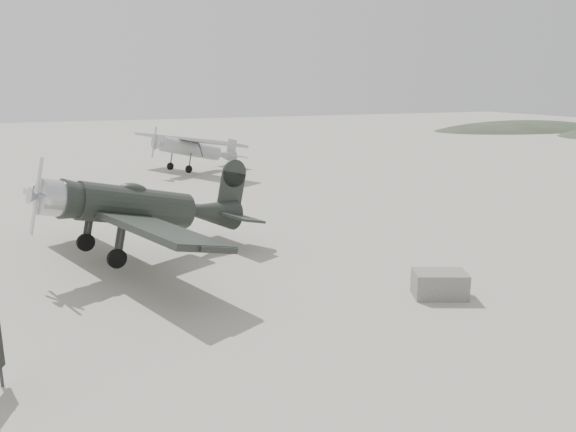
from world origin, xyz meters
The scene contains 5 objects.
ground centered at (0.00, 0.00, 0.00)m, with size 160.00×160.00×0.00m, color gray.
hill_northeast centered at (50.00, 40.00, 0.00)m, with size 32.00×16.00×5.20m, color #2D3A2A.
lowwing_monoplane centered at (-4.52, 1.85, 1.83)m, with size 7.78×10.66×3.46m.
highwing_monoplane centered at (1.54, 20.55, 1.77)m, with size 7.50×9.63×2.83m.
equipment_block centered at (2.57, -4.74, 0.36)m, with size 1.46×0.91×0.73m, color #5F5B58.
Camera 1 is at (-7.13, -16.91, 5.89)m, focal length 35.00 mm.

